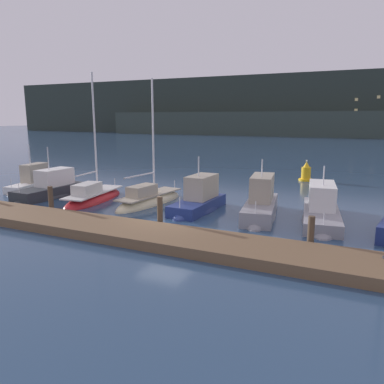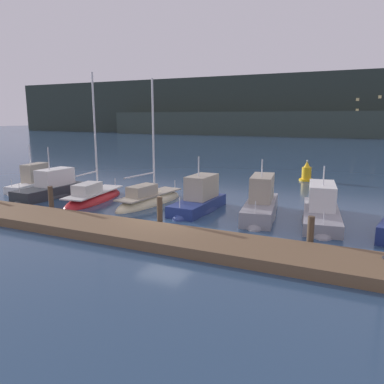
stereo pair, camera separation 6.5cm
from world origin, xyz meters
The scene contains 15 objects.
ground_plane centered at (0.00, 0.00, 0.00)m, with size 400.00×400.00×0.00m, color navy.
dock centered at (0.00, -2.19, 0.23)m, with size 38.49×2.80×0.45m, color brown.
mooring_pile_1 centered at (-7.18, -0.54, 0.80)m, with size 0.28×0.28×1.61m, color #4C3D2D.
mooring_pile_2 centered at (0.00, -0.54, 0.83)m, with size 0.28×0.28×1.65m, color #4C3D2D.
mooring_pile_3 centered at (7.18, -0.54, 0.74)m, with size 0.28×0.28×1.47m, color #4C3D2D.
motorboat_berth_1 centered at (-14.09, 4.36, 0.31)m, with size 2.14×5.07×4.08m.
motorboat_berth_2 centered at (-10.79, 2.96, 0.35)m, with size 2.14×5.78×3.98m.
sailboat_berth_3 centered at (-7.21, 3.16, 0.14)m, with size 2.60×6.38×8.91m.
sailboat_berth_4 centered at (-3.41, 4.01, 0.13)m, with size 2.37×6.39×8.52m.
motorboat_berth_5 centered at (0.17, 3.75, 0.34)m, with size 2.02×5.33×3.87m.
motorboat_berth_6 centered at (3.86, 4.05, 0.39)m, with size 2.64×6.27×3.84m.
motorboat_berth_7 centered at (7.06, 4.46, 0.34)m, with size 2.87×7.04×3.50m.
channel_buoy centered at (4.38, 17.45, 0.66)m, with size 1.21×1.21×1.82m.
hillside_backdrop centered at (0.27, 105.00, 8.36)m, with size 240.00×23.00×18.13m.
rowboat_adrift centered at (-20.33, 10.28, 0.00)m, with size 2.56×1.18×0.56m.
Camera 2 is at (9.02, -16.05, 5.46)m, focal length 35.00 mm.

